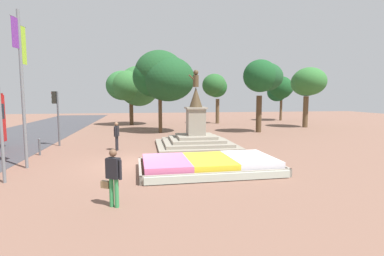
{
  "coord_description": "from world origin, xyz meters",
  "views": [
    {
      "loc": [
        0.34,
        -14.59,
        3.32
      ],
      "look_at": [
        3.07,
        2.11,
        1.5
      ],
      "focal_mm": 28.0,
      "sensor_mm": 36.0,
      "label": 1
    }
  ],
  "objects_px": {
    "banner_pole": "(22,83)",
    "pedestrian_near_planter": "(117,134)",
    "flower_planter": "(209,165)",
    "kerb_bollard_north": "(39,147)",
    "pedestrian_with_handbag": "(113,174)",
    "traffic_light_mid_block": "(56,108)",
    "statue_monument": "(196,135)"
  },
  "relations": [
    {
      "from": "banner_pole",
      "to": "pedestrian_near_planter",
      "type": "height_order",
      "value": "banner_pole"
    },
    {
      "from": "flower_planter",
      "to": "kerb_bollard_north",
      "type": "xyz_separation_m",
      "value": [
        -8.64,
        4.98,
        0.23
      ]
    },
    {
      "from": "pedestrian_with_handbag",
      "to": "pedestrian_near_planter",
      "type": "distance_m",
      "value": 9.65
    },
    {
      "from": "traffic_light_mid_block",
      "to": "pedestrian_with_handbag",
      "type": "bearing_deg",
      "value": -68.33
    },
    {
      "from": "flower_planter",
      "to": "pedestrian_with_handbag",
      "type": "relative_size",
      "value": 3.55
    },
    {
      "from": "statue_monument",
      "to": "kerb_bollard_north",
      "type": "height_order",
      "value": "statue_monument"
    },
    {
      "from": "flower_planter",
      "to": "pedestrian_near_planter",
      "type": "xyz_separation_m",
      "value": [
        -4.49,
        5.86,
        0.74
      ]
    },
    {
      "from": "flower_planter",
      "to": "statue_monument",
      "type": "xyz_separation_m",
      "value": [
        0.54,
        6.57,
        0.46
      ]
    },
    {
      "from": "pedestrian_near_planter",
      "to": "kerb_bollard_north",
      "type": "distance_m",
      "value": 4.27
    },
    {
      "from": "statue_monument",
      "to": "kerb_bollard_north",
      "type": "relative_size",
      "value": 5.35
    },
    {
      "from": "banner_pole",
      "to": "statue_monument",
      "type": "bearing_deg",
      "value": 28.28
    },
    {
      "from": "statue_monument",
      "to": "banner_pole",
      "type": "bearing_deg",
      "value": -151.72
    },
    {
      "from": "flower_planter",
      "to": "pedestrian_with_handbag",
      "type": "xyz_separation_m",
      "value": [
        -3.78,
        -3.77,
        0.73
      ]
    },
    {
      "from": "statue_monument",
      "to": "pedestrian_with_handbag",
      "type": "height_order",
      "value": "statue_monument"
    },
    {
      "from": "traffic_light_mid_block",
      "to": "pedestrian_near_planter",
      "type": "distance_m",
      "value": 4.91
    },
    {
      "from": "flower_planter",
      "to": "pedestrian_with_handbag",
      "type": "bearing_deg",
      "value": -135.06
    },
    {
      "from": "flower_planter",
      "to": "kerb_bollard_north",
      "type": "height_order",
      "value": "kerb_bollard_north"
    },
    {
      "from": "banner_pole",
      "to": "pedestrian_near_planter",
      "type": "bearing_deg",
      "value": 47.01
    },
    {
      "from": "statue_monument",
      "to": "kerb_bollard_north",
      "type": "distance_m",
      "value": 9.32
    },
    {
      "from": "traffic_light_mid_block",
      "to": "pedestrian_with_handbag",
      "type": "height_order",
      "value": "traffic_light_mid_block"
    },
    {
      "from": "pedestrian_near_planter",
      "to": "kerb_bollard_north",
      "type": "height_order",
      "value": "pedestrian_near_planter"
    },
    {
      "from": "flower_planter",
      "to": "pedestrian_near_planter",
      "type": "distance_m",
      "value": 7.41
    },
    {
      "from": "traffic_light_mid_block",
      "to": "pedestrian_near_planter",
      "type": "relative_size",
      "value": 2.08
    },
    {
      "from": "traffic_light_mid_block",
      "to": "banner_pole",
      "type": "distance_m",
      "value": 6.48
    },
    {
      "from": "pedestrian_near_planter",
      "to": "banner_pole",
      "type": "bearing_deg",
      "value": -132.99
    },
    {
      "from": "statue_monument",
      "to": "pedestrian_with_handbag",
      "type": "distance_m",
      "value": 11.21
    },
    {
      "from": "flower_planter",
      "to": "traffic_light_mid_block",
      "type": "distance_m",
      "value": 12.04
    },
    {
      "from": "banner_pole",
      "to": "kerb_bollard_north",
      "type": "height_order",
      "value": "banner_pole"
    },
    {
      "from": "banner_pole",
      "to": "pedestrian_with_handbag",
      "type": "distance_m",
      "value": 7.74
    },
    {
      "from": "flower_planter",
      "to": "pedestrian_with_handbag",
      "type": "distance_m",
      "value": 5.39
    },
    {
      "from": "pedestrian_with_handbag",
      "to": "banner_pole",
      "type": "bearing_deg",
      "value": 128.14
    },
    {
      "from": "flower_planter",
      "to": "pedestrian_near_planter",
      "type": "bearing_deg",
      "value": 127.46
    }
  ]
}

